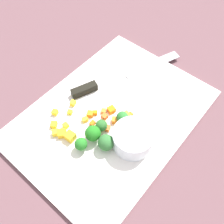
# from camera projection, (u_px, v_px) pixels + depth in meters

# --- Properties ---
(ground_plane) EXTENTS (4.00, 4.00, 0.00)m
(ground_plane) POSITION_uv_depth(u_px,v_px,m) (112.00, 117.00, 0.64)
(ground_plane) COLOR brown
(cutting_board) EXTENTS (0.50, 0.36, 0.01)m
(cutting_board) POSITION_uv_depth(u_px,v_px,m) (112.00, 115.00, 0.64)
(cutting_board) COLOR white
(cutting_board) RESTS_ON ground_plane
(prep_bowl) EXTENTS (0.09, 0.09, 0.05)m
(prep_bowl) POSITION_uv_depth(u_px,v_px,m) (133.00, 138.00, 0.57)
(prep_bowl) COLOR white
(prep_bowl) RESTS_ON cutting_board
(chef_knife) EXTENTS (0.33, 0.15, 0.02)m
(chef_knife) POSITION_uv_depth(u_px,v_px,m) (107.00, 81.00, 0.69)
(chef_knife) COLOR silver
(chef_knife) RESTS_ON cutting_board
(carrot_dice_0) EXTENTS (0.02, 0.02, 0.01)m
(carrot_dice_0) POSITION_uv_depth(u_px,v_px,m) (126.00, 116.00, 0.62)
(carrot_dice_0) COLOR orange
(carrot_dice_0) RESTS_ON cutting_board
(carrot_dice_1) EXTENTS (0.02, 0.02, 0.01)m
(carrot_dice_1) POSITION_uv_depth(u_px,v_px,m) (115.00, 120.00, 0.62)
(carrot_dice_1) COLOR orange
(carrot_dice_1) RESTS_ON cutting_board
(carrot_dice_2) EXTENTS (0.02, 0.02, 0.01)m
(carrot_dice_2) POSITION_uv_depth(u_px,v_px,m) (104.00, 111.00, 0.63)
(carrot_dice_2) COLOR orange
(carrot_dice_2) RESTS_ON cutting_board
(carrot_dice_3) EXTENTS (0.01, 0.01, 0.01)m
(carrot_dice_3) POSITION_uv_depth(u_px,v_px,m) (93.00, 123.00, 0.61)
(carrot_dice_3) COLOR orange
(carrot_dice_3) RESTS_ON cutting_board
(carrot_dice_4) EXTENTS (0.01, 0.01, 0.01)m
(carrot_dice_4) POSITION_uv_depth(u_px,v_px,m) (130.00, 115.00, 0.63)
(carrot_dice_4) COLOR orange
(carrot_dice_4) RESTS_ON cutting_board
(carrot_dice_5) EXTENTS (0.02, 0.02, 0.01)m
(carrot_dice_5) POSITION_uv_depth(u_px,v_px,m) (111.00, 110.00, 0.63)
(carrot_dice_5) COLOR orange
(carrot_dice_5) RESTS_ON cutting_board
(carrot_dice_6) EXTENTS (0.01, 0.01, 0.01)m
(carrot_dice_6) POSITION_uv_depth(u_px,v_px,m) (105.00, 117.00, 0.62)
(carrot_dice_6) COLOR orange
(carrot_dice_6) RESTS_ON cutting_board
(carrot_dice_7) EXTENTS (0.02, 0.02, 0.01)m
(carrot_dice_7) POSITION_uv_depth(u_px,v_px,m) (90.00, 114.00, 0.63)
(carrot_dice_7) COLOR orange
(carrot_dice_7) RESTS_ON cutting_board
(carrot_dice_8) EXTENTS (0.02, 0.02, 0.01)m
(carrot_dice_8) POSITION_uv_depth(u_px,v_px,m) (122.00, 123.00, 0.61)
(carrot_dice_8) COLOR orange
(carrot_dice_8) RESTS_ON cutting_board
(carrot_dice_9) EXTENTS (0.02, 0.02, 0.01)m
(carrot_dice_9) POSITION_uv_depth(u_px,v_px,m) (107.00, 128.00, 0.60)
(carrot_dice_9) COLOR orange
(carrot_dice_9) RESTS_ON cutting_board
(carrot_dice_10) EXTENTS (0.01, 0.01, 0.01)m
(carrot_dice_10) POSITION_uv_depth(u_px,v_px,m) (95.00, 113.00, 0.63)
(carrot_dice_10) COLOR orange
(carrot_dice_10) RESTS_ON cutting_board
(pepper_dice_0) EXTENTS (0.03, 0.03, 0.02)m
(pepper_dice_0) POSITION_uv_depth(u_px,v_px,m) (62.00, 133.00, 0.59)
(pepper_dice_0) COLOR yellow
(pepper_dice_0) RESTS_ON cutting_board
(pepper_dice_1) EXTENTS (0.02, 0.02, 0.02)m
(pepper_dice_1) POSITION_uv_depth(u_px,v_px,m) (70.00, 136.00, 0.59)
(pepper_dice_1) COLOR yellow
(pepper_dice_1) RESTS_ON cutting_board
(pepper_dice_2) EXTENTS (0.02, 0.02, 0.01)m
(pepper_dice_2) POSITION_uv_depth(u_px,v_px,m) (55.00, 112.00, 0.63)
(pepper_dice_2) COLOR yellow
(pepper_dice_2) RESTS_ON cutting_board
(pepper_dice_3) EXTENTS (0.01, 0.01, 0.01)m
(pepper_dice_3) POSITION_uv_depth(u_px,v_px,m) (70.00, 112.00, 0.63)
(pepper_dice_3) COLOR yellow
(pepper_dice_3) RESTS_ON cutting_board
(pepper_dice_4) EXTENTS (0.01, 0.01, 0.01)m
(pepper_dice_4) POSITION_uv_depth(u_px,v_px,m) (66.00, 125.00, 0.61)
(pepper_dice_4) COLOR yellow
(pepper_dice_4) RESTS_ON cutting_board
(pepper_dice_5) EXTENTS (0.02, 0.02, 0.01)m
(pepper_dice_5) POSITION_uv_depth(u_px,v_px,m) (56.00, 133.00, 0.60)
(pepper_dice_5) COLOR yellow
(pepper_dice_5) RESTS_ON cutting_board
(pepper_dice_6) EXTENTS (0.02, 0.02, 0.01)m
(pepper_dice_6) POSITION_uv_depth(u_px,v_px,m) (73.00, 103.00, 0.65)
(pepper_dice_6) COLOR yellow
(pepper_dice_6) RESTS_ON cutting_board
(pepper_dice_7) EXTENTS (0.02, 0.02, 0.01)m
(pepper_dice_7) POSITION_uv_depth(u_px,v_px,m) (85.00, 120.00, 0.62)
(pepper_dice_7) COLOR yellow
(pepper_dice_7) RESTS_ON cutting_board
(pepper_dice_8) EXTENTS (0.02, 0.02, 0.01)m
(pepper_dice_8) POSITION_uv_depth(u_px,v_px,m) (54.00, 125.00, 0.61)
(pepper_dice_8) COLOR yellow
(pepper_dice_8) RESTS_ON cutting_board
(broccoli_floret_0) EXTENTS (0.03, 0.03, 0.03)m
(broccoli_floret_0) POSITION_uv_depth(u_px,v_px,m) (101.00, 126.00, 0.59)
(broccoli_floret_0) COLOR #89BF55
(broccoli_floret_0) RESTS_ON cutting_board
(broccoli_floret_1) EXTENTS (0.04, 0.04, 0.04)m
(broccoli_floret_1) POSITION_uv_depth(u_px,v_px,m) (106.00, 143.00, 0.57)
(broccoli_floret_1) COLOR #7FB961
(broccoli_floret_1) RESTS_ON cutting_board
(broccoli_floret_2) EXTENTS (0.03, 0.03, 0.04)m
(broccoli_floret_2) POSITION_uv_depth(u_px,v_px,m) (81.00, 144.00, 0.56)
(broccoli_floret_2) COLOR #93C357
(broccoli_floret_2) RESTS_ON cutting_board
(broccoli_floret_3) EXTENTS (0.04, 0.04, 0.04)m
(broccoli_floret_3) POSITION_uv_depth(u_px,v_px,m) (93.00, 134.00, 0.58)
(broccoli_floret_3) COLOR #82BE65
(broccoli_floret_3) RESTS_ON cutting_board
(broccoli_floret_4) EXTENTS (0.03, 0.03, 0.03)m
(broccoli_floret_4) POSITION_uv_depth(u_px,v_px,m) (122.00, 118.00, 0.61)
(broccoli_floret_4) COLOR #8CC16A
(broccoli_floret_4) RESTS_ON cutting_board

